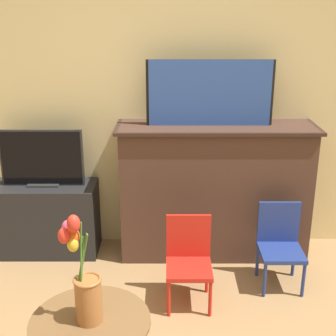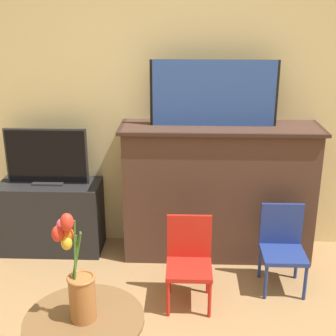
% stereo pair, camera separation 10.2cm
% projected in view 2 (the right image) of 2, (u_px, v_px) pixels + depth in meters
% --- Properties ---
extents(wall_back, '(8.00, 0.06, 2.70)m').
position_uv_depth(wall_back, '(170.00, 85.00, 3.70)').
color(wall_back, beige).
rests_on(wall_back, ground).
extents(fireplace_mantel, '(1.54, 0.45, 1.08)m').
position_uv_depth(fireplace_mantel, '(218.00, 190.00, 3.72)').
color(fireplace_mantel, '#4C3328').
rests_on(fireplace_mantel, ground).
extents(painting, '(0.95, 0.03, 0.49)m').
position_uv_depth(painting, '(214.00, 93.00, 3.47)').
color(painting, black).
rests_on(painting, fireplace_mantel).
extents(tv_stand, '(0.82, 0.36, 0.59)m').
position_uv_depth(tv_stand, '(52.00, 217.00, 3.86)').
color(tv_stand, '#232326').
rests_on(tv_stand, ground).
extents(tv_monitor, '(0.65, 0.12, 0.45)m').
position_uv_depth(tv_monitor, '(47.00, 157.00, 3.70)').
color(tv_monitor, '#2D2D2D').
rests_on(tv_monitor, tv_stand).
extents(chair_red, '(0.31, 0.31, 0.61)m').
position_uv_depth(chair_red, '(189.00, 257.00, 3.17)').
color(chair_red, red).
rests_on(chair_red, ground).
extents(chair_blue, '(0.31, 0.31, 0.61)m').
position_uv_depth(chair_blue, '(282.00, 244.00, 3.36)').
color(chair_blue, navy).
rests_on(chair_blue, ground).
extents(vase_tulips, '(0.18, 0.16, 0.57)m').
position_uv_depth(vase_tulips, '(78.00, 282.00, 2.20)').
color(vase_tulips, '#AD6B38').
rests_on(vase_tulips, side_table).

